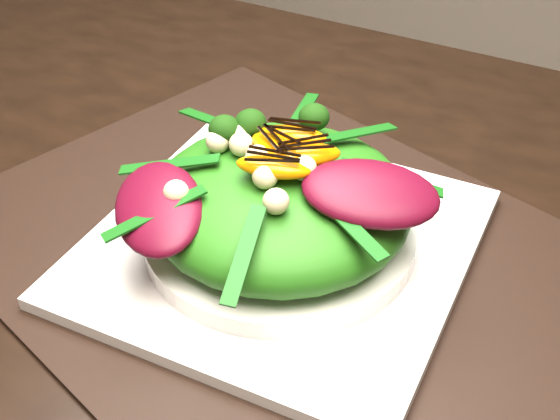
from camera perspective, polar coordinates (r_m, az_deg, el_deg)
The scene contains 10 objects.
dining_table at distance 0.62m, azimuth 0.74°, elevation -5.49°, with size 1.60×0.90×0.75m, color black.
placemat at distance 0.62m, azimuth -0.00°, elevation -3.26°, with size 0.53×0.40×0.00m, color black.
plate_base at distance 0.61m, azimuth -0.00°, elevation -2.72°, with size 0.29×0.29×0.01m, color silver.
salad_bowl at distance 0.60m, azimuth -0.00°, elevation -1.73°, with size 0.22×0.22×0.02m, color white.
lettuce_mound at distance 0.58m, azimuth -0.00°, elevation 0.67°, with size 0.21×0.21×0.07m, color #266312.
radicchio_leaf at distance 0.54m, azimuth 6.95°, elevation 1.27°, with size 0.10×0.06×0.02m, color #420715.
orange_segment at distance 0.58m, azimuth 0.18°, elevation 5.41°, with size 0.06×0.02×0.01m, color #CE6A03.
broccoli_floret at distance 0.60m, azimuth -2.81°, elevation 7.19°, with size 0.03×0.03×0.03m, color #0E3409.
macadamia_nut at distance 0.52m, azimuth 0.95°, elevation 0.48°, with size 0.02×0.02×0.02m, color #FFE8B3.
balsamic_drizzle at distance 0.58m, azimuth 0.18°, elevation 6.08°, with size 0.05×0.00×0.00m, color black.
Camera 1 is at (0.21, -0.40, 1.16)m, focal length 48.00 mm.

